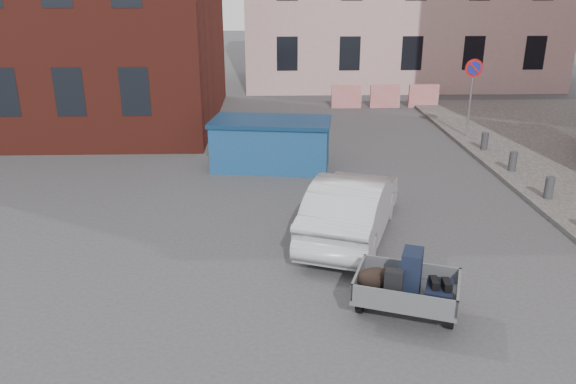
{
  "coord_description": "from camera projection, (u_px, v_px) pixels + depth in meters",
  "views": [
    {
      "loc": [
        -0.86,
        -9.37,
        5.08
      ],
      "look_at": [
        -0.51,
        1.39,
        1.1
      ],
      "focal_mm": 35.0,
      "sensor_mm": 36.0,
      "label": 1
    }
  ],
  "objects": [
    {
      "name": "silver_car",
      "position": [
        352.0,
        206.0,
        11.87
      ],
      "size": [
        2.74,
        4.39,
        1.37
      ],
      "primitive_type": "imported",
      "rotation": [
        0.0,
        0.0,
        2.8
      ],
      "color": "#B0B3B8",
      "rests_on": "ground"
    },
    {
      "name": "dumpster",
      "position": [
        271.0,
        144.0,
        16.38
      ],
      "size": [
        3.65,
        2.23,
        1.44
      ],
      "rotation": [
        0.0,
        0.0,
        -0.14
      ],
      "color": "navy",
      "rests_on": "ground"
    },
    {
      "name": "bollards",
      "position": [
        549.0,
        188.0,
        13.8
      ],
      "size": [
        0.22,
        9.02,
        0.55
      ],
      "color": "#3A3A3D",
      "rests_on": "sidewalk"
    },
    {
      "name": "no_parking_sign",
      "position": [
        472.0,
        82.0,
        18.94
      ],
      "size": [
        0.6,
        0.09,
        2.65
      ],
      "color": "gray",
      "rests_on": "sidewalk"
    },
    {
      "name": "barriers",
      "position": [
        385.0,
        96.0,
        24.58
      ],
      "size": [
        4.7,
        0.18,
        1.0
      ],
      "color": "red",
      "rests_on": "ground"
    },
    {
      "name": "ground",
      "position": [
        317.0,
        272.0,
        10.57
      ],
      "size": [
        120.0,
        120.0,
        0.0
      ],
      "primitive_type": "plane",
      "color": "#38383A",
      "rests_on": "ground"
    },
    {
      "name": "trailer",
      "position": [
        406.0,
        286.0,
        8.88
      ],
      "size": [
        1.88,
        1.98,
        1.2
      ],
      "rotation": [
        0.0,
        0.0,
        -0.35
      ],
      "color": "black",
      "rests_on": "ground"
    }
  ]
}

